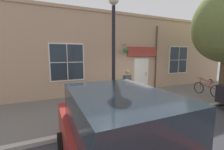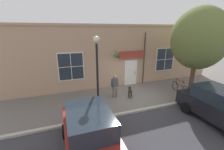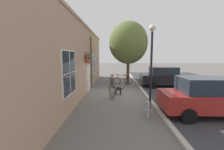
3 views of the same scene
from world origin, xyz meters
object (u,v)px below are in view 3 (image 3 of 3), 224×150
street_lamp (152,54)px  street_tree_by_curb (129,44)px  parked_car_nearest_curb (209,97)px  fire_hydrant (148,109)px  leaning_bicycle (122,80)px  dog_on_leash (117,88)px  pedestrian_walking (112,84)px  parked_car_mid_block (165,77)px

street_lamp → street_tree_by_curb: bearing=94.6°
parked_car_nearest_curb → fire_hydrant: size_ratio=5.59×
street_tree_by_curb → fire_hydrant: (0.16, -8.09, -3.39)m
leaning_bicycle → dog_on_leash: bearing=-98.1°
pedestrian_walking → street_tree_by_curb: bearing=74.4°
pedestrian_walking → fire_hydrant: size_ratio=2.11×
parked_car_mid_block → dog_on_leash: bearing=-145.8°
parked_car_mid_block → street_lamp: 6.41m
fire_hydrant → dog_on_leash: bearing=108.0°
parked_car_nearest_curb → street_tree_by_curb: bearing=110.9°
pedestrian_walking → leaning_bicycle: bearing=79.8°
parked_car_mid_block → fire_hydrant: size_ratio=5.59×
pedestrian_walking → street_lamp: 3.19m
parked_car_nearest_curb → parked_car_mid_block: (0.15, 6.47, 0.00)m
pedestrian_walking → parked_car_mid_block: bearing=40.5°
pedestrian_walking → parked_car_nearest_curb: bearing=-30.4°
fire_hydrant → parked_car_mid_block: bearing=66.6°
pedestrian_walking → parked_car_nearest_curb: (4.40, -2.58, -0.08)m
street_lamp → fire_hydrant: 2.75m
street_tree_by_curb → parked_car_nearest_curb: size_ratio=1.38×
pedestrian_walking → street_lamp: (1.99, -1.67, 1.85)m
street_lamp → pedestrian_walking: bearing=140.0°
parked_car_nearest_curb → fire_hydrant: bearing=-173.2°
street_tree_by_curb → leaning_bicycle: 3.47m
street_lamp → dog_on_leash: bearing=121.8°
street_tree_by_curb → leaning_bicycle: street_tree_by_curb is taller
parked_car_nearest_curb → street_lamp: bearing=159.2°
fire_hydrant → street_tree_by_curb: bearing=91.1°
pedestrian_walking → parked_car_mid_block: (4.55, 3.89, -0.08)m
dog_on_leash → parked_car_mid_block: parked_car_mid_block is taller
parked_car_mid_block → pedestrian_walking: bearing=-139.5°
dog_on_leash → leaning_bicycle: (0.55, 3.84, -0.07)m
pedestrian_walking → parked_car_mid_block: parked_car_mid_block is taller
leaning_bicycle → street_lamp: bearing=-80.3°
parked_car_mid_block → fire_hydrant: bearing=-113.4°
pedestrian_walking → street_tree_by_curb: size_ratio=0.27×
street_tree_by_curb → parked_car_mid_block: street_tree_by_curb is taller
parked_car_nearest_curb → fire_hydrant: parked_car_nearest_curb is taller
dog_on_leash → fire_hydrant: bearing=-72.0°
dog_on_leash → parked_car_mid_block: 5.12m
pedestrian_walking → parked_car_nearest_curb: parked_car_nearest_curb is taller
pedestrian_walking → leaning_bicycle: (0.87, 4.85, -0.58)m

